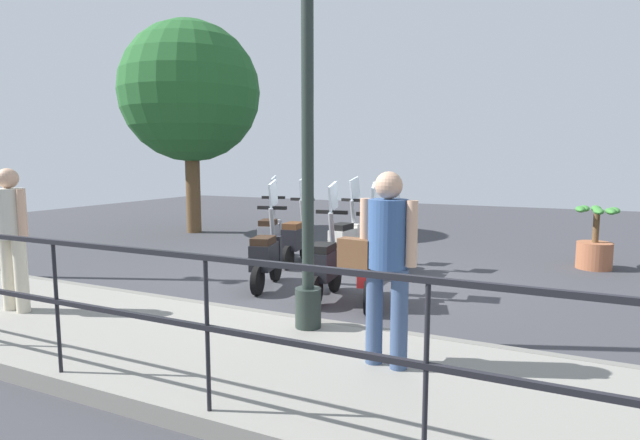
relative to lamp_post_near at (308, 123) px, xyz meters
The scene contains 15 objects.
ground_plane 3.29m from the lamp_post_near, 13.58° to the left, with size 28.00×28.00×0.00m, color #38383D.
promenade_walkway 2.31m from the lamp_post_near, 142.41° to the left, with size 2.20×20.00×0.15m.
fence_railing 2.28m from the lamp_post_near, 162.15° to the left, with size 0.04×16.03×1.07m.
lamp_post_near is the anchor object (origin of this frame).
pedestrian_with_bag 1.58m from the lamp_post_near, 120.70° to the right, with size 0.35×0.65×1.59m.
pedestrian_distant 3.50m from the lamp_post_near, 105.51° to the left, with size 0.32×0.49×1.59m.
tree_large 8.36m from the lamp_post_near, 46.86° to the left, with size 3.41×3.41×5.20m.
potted_palm 6.10m from the lamp_post_near, 29.42° to the right, with size 1.06×0.66×1.05m.
scooter_near_0 2.27m from the lamp_post_near, ahead, with size 1.21×0.52×1.54m.
scooter_near_1 2.30m from the lamp_post_near, 17.96° to the left, with size 1.23×0.44×1.54m.
scooter_near_2 2.81m from the lamp_post_near, 41.73° to the left, with size 1.22×0.50×1.54m.
scooter_far_0 3.67m from the lamp_post_near, ahead, with size 1.23×0.44×1.54m.
scooter_far_1 3.99m from the lamp_post_near, 16.11° to the left, with size 1.23×0.44×1.54m.
scooter_far_2 4.11m from the lamp_post_near, 29.40° to the left, with size 1.23×0.44×1.54m.
scooter_far_3 4.55m from the lamp_post_near, 35.83° to the left, with size 1.20×0.54×1.54m.
Camera 1 is at (-6.77, -2.75, 1.83)m, focal length 28.00 mm.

